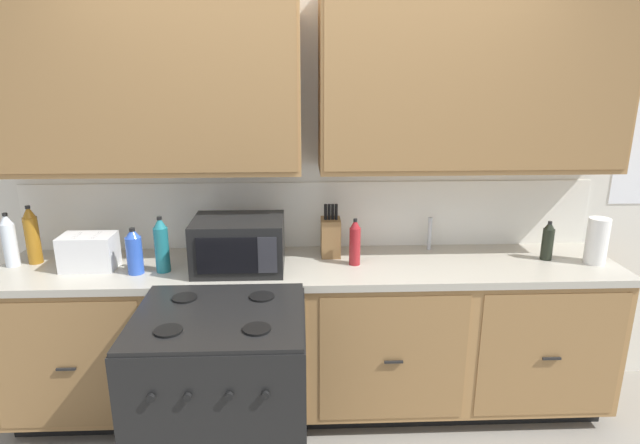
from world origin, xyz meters
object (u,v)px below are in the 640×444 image
(bottle_clear, at_px, (9,240))
(bottle_amber, at_px, (32,235))
(toaster, at_px, (89,252))
(bottle_teal, at_px, (162,245))
(knife_block, at_px, (331,236))
(paper_towel_roll, at_px, (597,241))
(stove_range, at_px, (224,405))
(bottle_blue, at_px, (134,251))
(bottle_dark, at_px, (548,241))
(bottle_red, at_px, (355,242))
(microwave, at_px, (239,244))

(bottle_clear, bearing_deg, bottle_amber, 21.79)
(toaster, bearing_deg, bottle_teal, -8.57)
(knife_block, distance_m, bottle_teal, 0.93)
(paper_towel_roll, bearing_deg, bottle_amber, 177.58)
(stove_range, relative_size, bottle_teal, 3.12)
(bottle_blue, bearing_deg, bottle_clear, 168.90)
(stove_range, height_order, toaster, toaster)
(bottle_teal, bearing_deg, knife_block, 13.19)
(paper_towel_roll, bearing_deg, stove_range, -163.99)
(stove_range, distance_m, bottle_dark, 1.96)
(toaster, xyz_separation_m, bottle_clear, (-0.44, 0.06, 0.05))
(knife_block, xyz_separation_m, bottle_teal, (-0.91, -0.21, 0.03))
(knife_block, height_order, bottle_teal, knife_block)
(bottle_teal, xyz_separation_m, bottle_clear, (-0.85, 0.12, -0.00))
(paper_towel_roll, bearing_deg, bottle_red, 178.49)
(bottle_red, bearing_deg, paper_towel_roll, -1.51)
(knife_block, bearing_deg, stove_range, -125.32)
(microwave, distance_m, paper_towel_roll, 1.97)
(bottle_amber, relative_size, bottle_red, 1.25)
(toaster, distance_m, bottle_blue, 0.28)
(knife_block, distance_m, bottle_blue, 1.07)
(bottle_amber, height_order, bottle_red, bottle_amber)
(paper_towel_roll, height_order, bottle_teal, bottle_teal)
(toaster, distance_m, bottle_red, 1.44)
(bottle_teal, xyz_separation_m, bottle_blue, (-0.14, -0.02, -0.03))
(knife_block, xyz_separation_m, bottle_amber, (-1.66, -0.05, 0.05))
(paper_towel_roll, bearing_deg, bottle_clear, 178.39)
(stove_range, height_order, bottle_dark, bottle_dark)
(toaster, bearing_deg, bottle_amber, 163.78)
(bottle_teal, relative_size, bottle_clear, 1.01)
(paper_towel_roll, relative_size, bottle_blue, 1.04)
(knife_block, relative_size, bottle_clear, 1.03)
(paper_towel_roll, xyz_separation_m, bottle_dark, (-0.24, 0.07, -0.02))
(bottle_clear, xyz_separation_m, bottle_dark, (2.98, -0.02, -0.04))
(paper_towel_roll, height_order, bottle_amber, bottle_amber)
(knife_block, height_order, paper_towel_roll, knife_block)
(paper_towel_roll, distance_m, bottle_teal, 2.37)
(toaster, xyz_separation_m, bottle_amber, (-0.34, 0.10, 0.07))
(bottle_blue, height_order, bottle_dark, bottle_blue)
(bottle_red, bearing_deg, bottle_clear, 178.32)
(stove_range, bearing_deg, bottle_dark, 20.16)
(paper_towel_roll, relative_size, bottle_amber, 0.79)
(microwave, bearing_deg, toaster, 177.34)
(paper_towel_roll, xyz_separation_m, bottle_teal, (-2.37, -0.03, 0.02))
(knife_block, distance_m, bottle_dark, 1.23)
(microwave, relative_size, bottle_red, 1.83)
(bottle_red, bearing_deg, bottle_dark, 1.92)
(microwave, height_order, bottle_amber, bottle_amber)
(microwave, relative_size, bottle_blue, 1.92)
(bottle_teal, distance_m, bottle_amber, 0.76)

